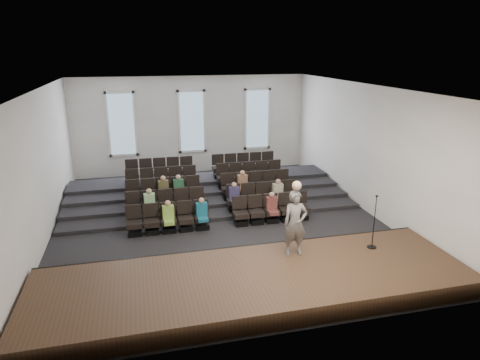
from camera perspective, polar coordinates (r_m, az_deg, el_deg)
name	(u,v)px	position (r m, az deg, el deg)	size (l,w,h in m)	color
ground	(219,221)	(16.44, -2.86, -5.44)	(14.00, 14.00, 0.00)	black
ceiling	(217,87)	(15.24, -3.15, 12.23)	(12.00, 14.00, 0.02)	white
wall_back	(192,125)	(22.44, -6.44, 7.28)	(12.00, 0.04, 5.00)	white
wall_front	(280,235)	(9.22, 5.42, -7.37)	(12.00, 0.04, 5.00)	white
wall_left	(40,168)	(15.72, -25.09, 1.48)	(0.04, 14.00, 5.00)	white
wall_right	(366,148)	(17.76, 16.49, 4.06)	(0.04, 14.00, 5.00)	white
stage	(255,283)	(11.88, 2.00, -13.54)	(11.80, 3.60, 0.50)	#452C1D
stage_lip	(239,254)	(13.38, -0.09, -9.78)	(11.80, 0.06, 0.52)	black
risers	(205,190)	(19.30, -4.69, -1.37)	(11.80, 4.80, 0.60)	black
seating_rows	(211,191)	(17.62, -3.86, -1.51)	(6.80, 4.70, 1.67)	black
windows	(192,122)	(22.34, -6.44, 7.76)	(8.44, 0.10, 3.24)	white
audience	(211,197)	(16.53, -3.94, -2.25)	(5.45, 2.64, 1.10)	#91BF4C
speaker	(295,223)	(12.53, 7.37, -5.72)	(0.71, 0.46, 1.94)	slate
mic_stand	(373,232)	(13.60, 17.34, -6.66)	(0.28, 0.28, 1.69)	black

